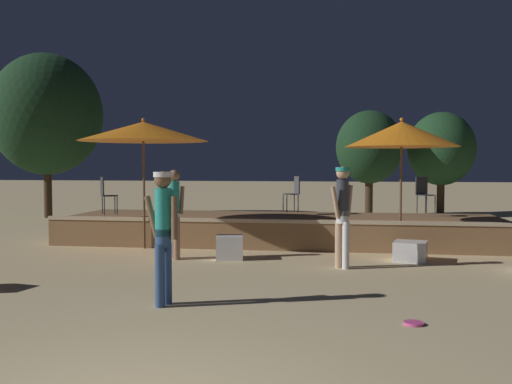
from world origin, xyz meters
name	(u,v)px	position (x,y,z in m)	size (l,w,h in m)	color
wooden_deck	(281,229)	(0.10, 10.03, 0.31)	(10.54, 3.09, 0.69)	olive
patio_umbrella_0	(401,134)	(2.84, 8.73, 2.54)	(2.43, 2.43, 2.89)	brown
patio_umbrella_1	(143,132)	(-2.82, 8.43, 2.63)	(2.90, 2.90, 2.93)	brown
cube_seat_0	(410,251)	(2.92, 7.58, 0.19)	(0.73, 0.73, 0.39)	white
cube_seat_1	(230,247)	(-0.63, 7.31, 0.23)	(0.62, 0.62, 0.47)	white
person_0	(174,210)	(-1.72, 7.14, 0.98)	(0.38, 0.40, 1.79)	white
person_1	(342,210)	(1.60, 6.62, 1.07)	(0.44, 0.45, 1.86)	tan
person_3	(163,229)	(-0.76, 3.47, 1.04)	(0.51, 0.30, 1.81)	#2D4C7F
bistro_chair_0	(294,190)	(0.38, 10.63, 1.24)	(0.45, 0.45, 0.90)	#47474C
bistro_chair_1	(106,192)	(-4.02, 9.10, 1.24)	(0.47, 0.47, 0.90)	#2D3338
bistro_chair_2	(424,191)	(3.58, 10.68, 1.24)	(0.47, 0.47, 0.90)	#2D3338
frisbee_disc	(414,323)	(2.45, 3.03, 0.02)	(0.23, 0.23, 0.03)	#E54C99
background_tree_1	(441,149)	(5.21, 18.15, 2.47)	(2.47, 2.47, 3.84)	#3D2B1C
background_tree_2	(47,115)	(-8.80, 15.10, 3.66)	(3.90, 3.90, 5.81)	#3D2B1C
background_tree_3	(369,147)	(2.54, 17.17, 2.51)	(2.40, 2.40, 3.85)	#3D2B1C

